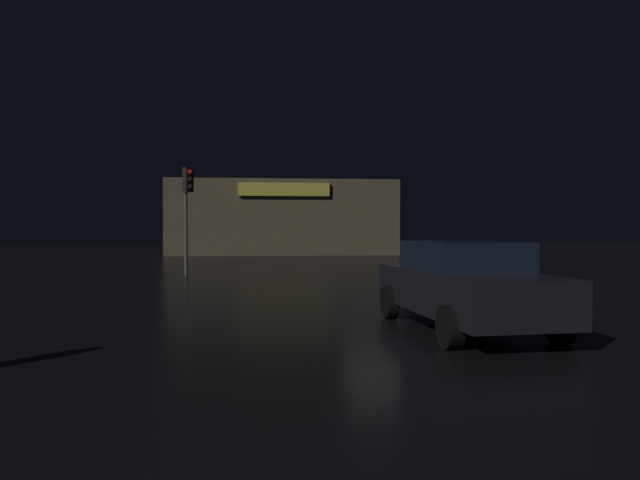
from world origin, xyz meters
name	(u,v)px	position (x,y,z in m)	size (l,w,h in m)	color
ground_plane	(392,294)	(0.00, 0.00, 0.00)	(120.00, 120.00, 0.00)	black
store_building	(282,218)	(-1.87, 26.53, 2.55)	(15.56, 7.05, 5.09)	brown
traffic_signal_opposite	(188,196)	(-6.21, 7.07, 3.01)	(0.41, 0.43, 4.07)	#595B60
car_near	(464,284)	(-0.04, -5.62, 0.79)	(2.22, 4.64, 1.53)	black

